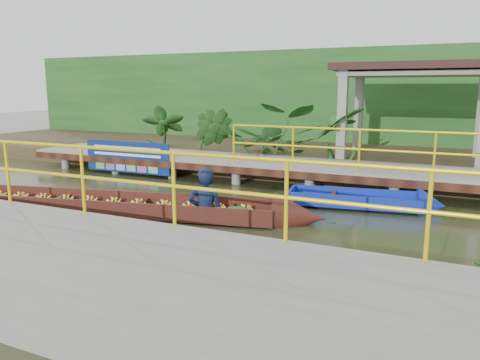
% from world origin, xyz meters
% --- Properties ---
extents(ground, '(80.00, 80.00, 0.00)m').
position_xyz_m(ground, '(0.00, 0.00, 0.00)').
color(ground, '#2D3219').
rests_on(ground, ground).
extents(land_strip, '(30.00, 8.00, 0.45)m').
position_xyz_m(land_strip, '(0.00, 7.50, 0.23)').
color(land_strip, '#322719').
rests_on(land_strip, ground).
extents(far_dock, '(16.00, 2.06, 1.66)m').
position_xyz_m(far_dock, '(0.02, 3.43, 0.48)').
color(far_dock, gray).
rests_on(far_dock, ground).
extents(near_dock, '(18.00, 2.40, 1.73)m').
position_xyz_m(near_dock, '(1.00, -4.20, 0.30)').
color(near_dock, gray).
rests_on(near_dock, ground).
extents(pavilion, '(4.40, 3.00, 3.00)m').
position_xyz_m(pavilion, '(3.00, 6.30, 2.82)').
color(pavilion, gray).
rests_on(pavilion, ground).
extents(foliage_backdrop, '(30.00, 0.80, 4.00)m').
position_xyz_m(foliage_backdrop, '(0.00, 10.00, 2.00)').
color(foliage_backdrop, '#174416').
rests_on(foliage_backdrop, ground).
extents(vendor_boat, '(9.23, 2.80, 2.25)m').
position_xyz_m(vendor_boat, '(-1.98, -0.92, 0.28)').
color(vendor_boat, '#35140E').
rests_on(vendor_boat, ground).
extents(moored_blue_boat, '(3.26, 1.28, 0.76)m').
position_xyz_m(moored_blue_boat, '(3.08, 1.69, 0.14)').
color(moored_blue_boat, '#0E229C').
rests_on(moored_blue_boat, ground).
extents(blue_banner, '(2.89, 0.04, 0.90)m').
position_xyz_m(blue_banner, '(-4.39, 2.48, 0.56)').
color(blue_banner, navy).
rests_on(blue_banner, ground).
extents(tropical_plants, '(14.44, 1.44, 1.80)m').
position_xyz_m(tropical_plants, '(0.87, 5.30, 1.35)').
color(tropical_plants, '#174416').
rests_on(tropical_plants, ground).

